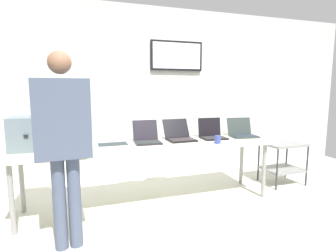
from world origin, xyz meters
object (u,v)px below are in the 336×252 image
(laptop_station_1, at_px, (112,140))
(laptop_station_3, at_px, (179,135))
(laptop_station_4, at_px, (212,134))
(person, at_px, (63,132))
(equipment_box, at_px, (29,133))
(laptop_station_2, at_px, (147,138))
(coffee_mug, at_px, (218,140))
(laptop_station_5, at_px, (242,132))
(laptop_station_0, at_px, (72,142))
(workbench, at_px, (151,148))
(storage_cart, at_px, (283,157))

(laptop_station_1, relative_size, laptop_station_3, 0.89)
(laptop_station_4, relative_size, person, 0.19)
(equipment_box, relative_size, person, 0.23)
(equipment_box, height_order, laptop_station_2, equipment_box)
(laptop_station_3, height_order, coffee_mug, laptop_station_3)
(laptop_station_4, height_order, laptop_station_5, laptop_station_4)
(laptop_station_0, distance_m, coffee_mug, 1.65)
(workbench, bearing_deg, coffee_mug, -18.50)
(laptop_station_3, distance_m, laptop_station_4, 0.44)
(laptop_station_2, relative_size, laptop_station_5, 0.96)
(laptop_station_1, bearing_deg, storage_cart, 0.72)
(coffee_mug, xyz_separation_m, storage_cart, (1.26, 0.34, -0.39))
(laptop_station_0, distance_m, laptop_station_2, 0.84)
(laptop_station_0, bearing_deg, workbench, -4.92)
(laptop_station_0, distance_m, storage_cart, 2.91)
(laptop_station_0, bearing_deg, laptop_station_3, 1.32)
(equipment_box, distance_m, laptop_station_3, 1.70)
(laptop_station_2, bearing_deg, laptop_station_3, 3.92)
(coffee_mug, distance_m, storage_cart, 1.37)
(laptop_station_2, bearing_deg, laptop_station_0, -180.00)
(laptop_station_2, height_order, storage_cart, laptop_station_2)
(laptop_station_3, distance_m, laptop_station_5, 0.89)
(laptop_station_2, relative_size, laptop_station_4, 1.10)
(equipment_box, bearing_deg, person, -62.92)
(coffee_mug, bearing_deg, laptop_station_3, 134.31)
(workbench, bearing_deg, laptop_station_3, 14.53)
(laptop_station_5, relative_size, storage_cart, 0.61)
(coffee_mug, bearing_deg, storage_cart, 15.10)
(laptop_station_4, xyz_separation_m, laptop_station_5, (0.44, -0.01, -0.00))
(laptop_station_2, height_order, laptop_station_3, laptop_station_2)
(laptop_station_1, distance_m, laptop_station_3, 0.84)
(laptop_station_3, relative_size, laptop_station_4, 1.22)
(laptop_station_3, xyz_separation_m, laptop_station_5, (0.88, -0.05, -0.00))
(workbench, bearing_deg, laptop_station_0, 175.08)
(laptop_station_4, xyz_separation_m, person, (-1.76, -0.69, 0.22))
(laptop_station_3, distance_m, person, 1.52)
(equipment_box, bearing_deg, laptop_station_0, -5.04)
(laptop_station_0, bearing_deg, coffee_mug, -11.36)
(person, bearing_deg, laptop_station_2, 38.02)
(laptop_station_0, relative_size, person, 0.21)
(workbench, relative_size, storage_cart, 5.04)
(workbench, xyz_separation_m, laptop_station_2, (-0.02, 0.07, 0.11))
(laptop_station_4, bearing_deg, storage_cart, 1.01)
(laptop_station_0, height_order, storage_cart, laptop_station_0)
(laptop_station_4, bearing_deg, coffee_mug, -106.73)
(laptop_station_0, relative_size, laptop_station_3, 0.93)
(laptop_station_0, relative_size, coffee_mug, 3.86)
(equipment_box, height_order, coffee_mug, equipment_box)
(storage_cart, bearing_deg, laptop_station_3, 179.54)
(laptop_station_0, bearing_deg, laptop_station_5, -0.44)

